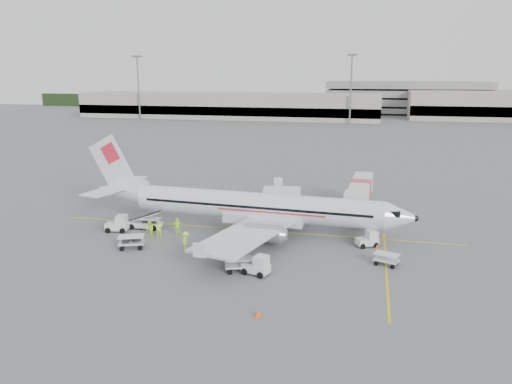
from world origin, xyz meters
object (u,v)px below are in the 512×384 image
at_px(aircraft, 257,188).
at_px(tug_aft, 117,223).
at_px(tug_mid, 256,265).
at_px(jet_bridge, 360,197).
at_px(belt_loader, 145,217).
at_px(tug_fore, 367,239).

xyz_separation_m(aircraft, tug_aft, (-14.71, -3.27, -3.94)).
bearing_deg(tug_mid, jet_bridge, 84.98).
distance_m(jet_bridge, tug_aft, 28.41).
xyz_separation_m(aircraft, belt_loader, (-12.20, -1.60, -3.55)).
bearing_deg(aircraft, jet_bridge, 45.42).
height_order(jet_bridge, belt_loader, jet_bridge).
bearing_deg(belt_loader, tug_aft, -148.07).
xyz_separation_m(tug_fore, tug_aft, (-26.34, -1.18, 0.10)).
xyz_separation_m(belt_loader, tug_mid, (14.72, -9.69, -0.43)).
height_order(jet_bridge, tug_mid, jet_bridge).
xyz_separation_m(aircraft, tug_fore, (11.63, -2.08, -4.04)).
relative_size(belt_loader, tug_aft, 2.04).
height_order(aircraft, tug_fore, aircraft).
distance_m(tug_fore, tug_aft, 26.37).
bearing_deg(tug_mid, tug_aft, 171.17).
distance_m(aircraft, tug_mid, 12.24).
height_order(aircraft, belt_loader, aircraft).
bearing_deg(tug_fore, tug_mid, -161.36).
relative_size(jet_bridge, tug_aft, 6.69).
distance_m(jet_bridge, tug_mid, 22.42).
xyz_separation_m(belt_loader, tug_aft, (-2.51, -1.67, -0.39)).
height_order(jet_bridge, tug_fore, jet_bridge).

